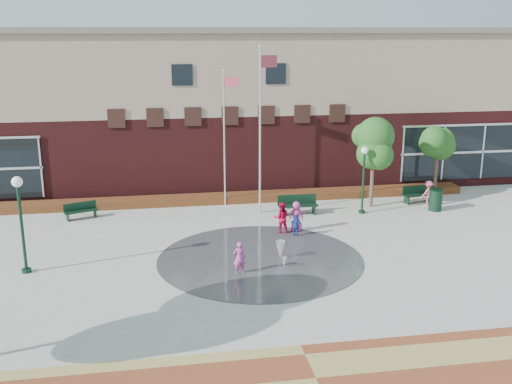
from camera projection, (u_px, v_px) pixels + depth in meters
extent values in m
plane|color=#666056|center=(274.00, 290.00, 21.62)|extent=(120.00, 120.00, 0.00)
cube|color=#A8A8A0|center=(256.00, 251.00, 25.42)|extent=(46.00, 18.00, 0.01)
cylinder|color=#383A3D|center=(260.00, 259.00, 24.47)|extent=(8.40, 8.40, 0.01)
cube|color=#4C181A|center=(221.00, 142.00, 37.67)|extent=(44.00, 10.00, 4.50)
cube|color=gray|center=(219.00, 69.00, 36.48)|extent=(44.00, 10.00, 4.50)
cube|color=slate|center=(219.00, 30.00, 35.88)|extent=(44.40, 10.40, 0.30)
cube|color=black|center=(482.00, 152.00, 35.33)|extent=(10.00, 0.12, 3.19)
cube|color=black|center=(182.00, 75.00, 31.30)|extent=(1.10, 0.10, 1.10)
cube|color=black|center=(276.00, 74.00, 32.10)|extent=(1.10, 0.10, 1.10)
cube|color=maroon|center=(233.00, 202.00, 32.65)|extent=(26.00, 1.20, 0.40)
cylinder|color=silver|center=(224.00, 140.00, 31.07)|extent=(0.09, 0.09, 7.04)
sphere|color=silver|center=(223.00, 71.00, 30.13)|extent=(0.14, 0.14, 0.14)
cube|color=#AC384D|center=(231.00, 82.00, 30.20)|extent=(0.72, 0.31, 0.47)
cylinder|color=silver|center=(260.00, 134.00, 29.57)|extent=(0.11, 0.11, 8.24)
sphere|color=silver|center=(260.00, 47.00, 28.47)|extent=(0.17, 0.17, 0.17)
cube|color=#AC384D|center=(269.00, 61.00, 28.88)|extent=(0.90, 0.36, 0.58)
cylinder|color=black|center=(22.00, 230.00, 22.71)|extent=(0.12, 0.12, 3.45)
cylinder|color=black|center=(27.00, 271.00, 23.14)|extent=(0.37, 0.37, 0.16)
sphere|color=white|center=(17.00, 182.00, 22.21)|extent=(0.41, 0.41, 0.41)
cylinder|color=black|center=(363.00, 184.00, 30.17)|extent=(0.11, 0.11, 3.12)
cylinder|color=black|center=(362.00, 212.00, 30.56)|extent=(0.33, 0.33, 0.15)
sphere|color=white|center=(365.00, 150.00, 29.71)|extent=(0.37, 0.37, 0.37)
cube|color=black|center=(81.00, 211.00, 29.59)|extent=(1.68, 1.00, 0.05)
cube|color=black|center=(80.00, 206.00, 29.70)|extent=(1.53, 0.62, 0.41)
cube|color=black|center=(298.00, 205.00, 30.20)|extent=(2.01, 0.56, 0.07)
cube|color=black|center=(297.00, 199.00, 30.37)|extent=(2.01, 0.06, 0.50)
cube|color=black|center=(419.00, 195.00, 32.31)|extent=(1.92, 0.82, 0.06)
cube|color=black|center=(417.00, 189.00, 32.45)|extent=(1.84, 0.36, 0.46)
cylinder|color=black|center=(436.00, 200.00, 30.90)|extent=(0.67, 0.67, 1.12)
cylinder|color=black|center=(436.00, 189.00, 30.75)|extent=(0.71, 0.71, 0.07)
cylinder|color=#4B352D|center=(372.00, 182.00, 31.39)|extent=(0.18, 0.18, 2.71)
cylinder|color=#4B352D|center=(436.00, 173.00, 33.75)|extent=(0.22, 0.22, 2.49)
cone|color=white|center=(280.00, 259.00, 24.49)|extent=(0.39, 0.39, 0.76)
cone|color=white|center=(284.00, 269.00, 23.55)|extent=(0.19, 0.19, 0.44)
imported|color=#D444AE|center=(239.00, 258.00, 22.89)|extent=(0.49, 0.34, 1.30)
imported|color=#C6093A|center=(281.00, 218.00, 27.44)|extent=(0.79, 0.65, 1.49)
imported|color=#C53F92|center=(296.00, 217.00, 27.69)|extent=(0.71, 0.47, 1.44)
imported|color=#233DAB|center=(296.00, 226.00, 27.04)|extent=(0.66, 0.54, 1.05)
imported|color=#DF5A7F|center=(428.00, 193.00, 31.71)|extent=(0.99, 0.73, 1.38)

